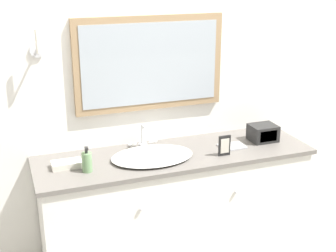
# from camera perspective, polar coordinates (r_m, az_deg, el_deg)

# --- Properties ---
(wall_back) EXTENTS (8.00, 0.18, 2.55)m
(wall_back) POSITION_cam_1_polar(r_m,az_deg,el_deg) (3.28, -1.04, 5.13)
(wall_back) COLOR white
(wall_back) RESTS_ON ground_plane
(vanity_counter) EXTENTS (1.86, 0.56, 0.87)m
(vanity_counter) POSITION_cam_1_polar(r_m,az_deg,el_deg) (3.33, 0.84, -10.29)
(vanity_counter) COLOR silver
(vanity_counter) RESTS_ON ground_plane
(sink_basin) EXTENTS (0.54, 0.43, 0.17)m
(sink_basin) POSITION_cam_1_polar(r_m,az_deg,el_deg) (3.06, -1.97, -3.59)
(sink_basin) COLOR white
(sink_basin) RESTS_ON vanity_counter
(soap_bottle) EXTENTS (0.06, 0.06, 0.16)m
(soap_bottle) POSITION_cam_1_polar(r_m,az_deg,el_deg) (2.89, -9.86, -4.32)
(soap_bottle) COLOR #709966
(soap_bottle) RESTS_ON vanity_counter
(appliance_box) EXTENTS (0.19, 0.16, 0.12)m
(appliance_box) POSITION_cam_1_polar(r_m,az_deg,el_deg) (3.40, 11.51, -0.82)
(appliance_box) COLOR black
(appliance_box) RESTS_ON vanity_counter
(picture_frame) EXTENTS (0.08, 0.01, 0.14)m
(picture_frame) POSITION_cam_1_polar(r_m,az_deg,el_deg) (3.10, 6.90, -2.39)
(picture_frame) COLOR black
(picture_frame) RESTS_ON vanity_counter
(hand_towel_near_sink) EXTENTS (0.19, 0.10, 0.04)m
(hand_towel_near_sink) POSITION_cam_1_polar(r_m,az_deg,el_deg) (2.99, -12.25, -4.59)
(hand_towel_near_sink) COLOR silver
(hand_towel_near_sink) RESTS_ON vanity_counter
(metal_tray) EXTENTS (0.18, 0.13, 0.01)m
(metal_tray) POSITION_cam_1_polar(r_m,az_deg,el_deg) (3.27, 7.80, -2.47)
(metal_tray) COLOR #ADADB2
(metal_tray) RESTS_ON vanity_counter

